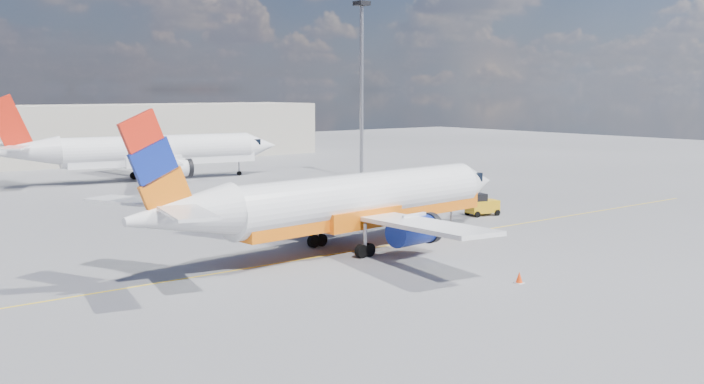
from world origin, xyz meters
TOP-DOWN VIEW (x-y plane):
  - ground at (0.00, 0.00)m, footprint 240.00×240.00m
  - taxi_line at (0.00, 3.00)m, footprint 70.00×0.15m
  - terminal_main at (5.00, 75.00)m, footprint 70.00×14.00m
  - main_jet at (-3.95, 3.42)m, footprint 30.65×24.16m
  - second_jet at (2.30, 47.41)m, footprint 32.23×25.17m
  - gse_tug at (12.97, 7.58)m, footprint 2.79×2.05m
  - traffic_cone at (-2.37, -8.95)m, footprint 0.44×0.44m
  - floodlight_mast at (21.83, 33.86)m, footprint 1.45×1.45m

SIDE VIEW (x-z plane):
  - ground at x=0.00m, z-range 0.00..0.00m
  - taxi_line at x=0.00m, z-range 0.00..0.01m
  - traffic_cone at x=-2.37m, z-range -0.01..0.61m
  - gse_tug at x=12.97m, z-range -0.05..1.77m
  - main_jet at x=-3.95m, z-range -1.55..7.75m
  - second_jet at x=2.30m, z-range -1.62..8.12m
  - terminal_main at x=5.00m, z-range 0.00..8.00m
  - floodlight_mast at x=21.83m, z-range 1.98..21.90m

